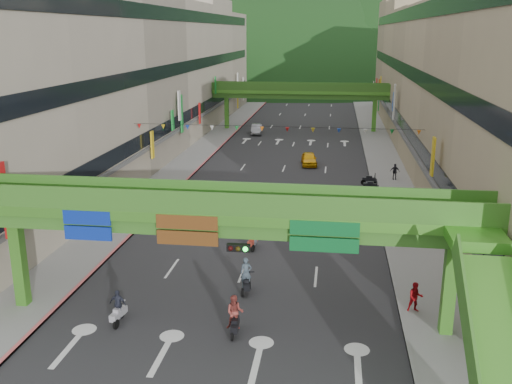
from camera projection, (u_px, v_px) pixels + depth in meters
The scene contains 22 objects.
road_slab at pixel (291, 150), 71.34m from camera, with size 18.00×140.00×0.02m, color #28282B.
sidewalk_left at pixel (205, 147), 72.77m from camera, with size 4.00×140.00×0.15m, color gray.
sidewalk_right at pixel (381, 152), 69.86m from camera, with size 4.00×140.00×0.15m, color gray.
curb_left at pixel (220, 148), 72.52m from camera, with size 0.20×140.00×0.18m, color #CC5959.
curb_right at pixel (365, 152), 70.11m from camera, with size 0.20×140.00×0.18m, color gray.
building_row_left at pixel (141, 72), 71.28m from camera, with size 12.80×95.00×19.00m.
building_row_right at pixel (455, 75), 66.27m from camera, with size 12.80×95.00×19.00m.
overpass_near at pixel (239, 229), 27.26m from camera, with size 28.00×12.27×7.10m.
overpass_far at pixel (300, 94), 84.18m from camera, with size 28.00×2.20×7.10m.
hill_left at pixel (271, 79), 178.20m from camera, with size 168.00×140.00×112.00m, color #1C4419.
hill_right at pixel (395, 76), 191.98m from camera, with size 208.00×176.00×128.00m, color #1C4419.
bunting_string at pixel (275, 129), 50.65m from camera, with size 26.00×0.36×0.47m.
scooter_rider_near at pixel (246, 277), 32.17m from camera, with size 0.75×1.58×2.10m.
scooter_rider_mid at pixel (235, 315), 27.62m from camera, with size 0.89×1.60×2.09m.
scooter_rider_left at pixel (118, 307), 28.76m from camera, with size 0.92×1.60×1.85m.
scooter_rider_far at pixel (253, 234), 38.65m from camera, with size 0.97×1.59×2.16m.
parked_scooter_row at pixel (372, 192), 50.96m from camera, with size 1.60×9.40×1.08m.
car_silver at pixel (257, 129), 82.49m from camera, with size 1.50×4.30×1.42m, color gray.
car_yellow at pixel (309, 159), 63.27m from camera, with size 1.64×4.08×1.39m, color yellow.
pedestrian_red at pixel (415, 300), 29.78m from camera, with size 0.79×0.61×1.62m, color #990A10.
pedestrian_dark at pixel (395, 173), 56.59m from camera, with size 0.93×0.39×1.59m, color #232229.
pedestrian_blue at pixel (395, 231), 40.00m from camera, with size 0.79×0.51×1.69m, color #323C54.
Camera 1 is at (5.28, -20.02, 14.31)m, focal length 40.00 mm.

